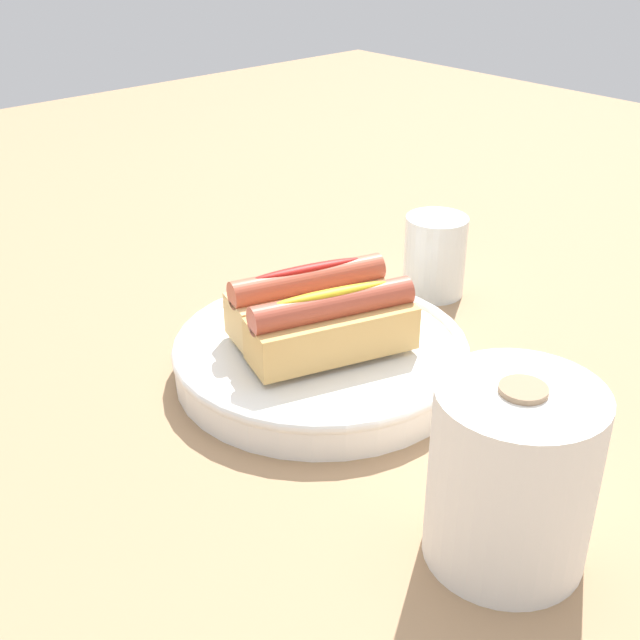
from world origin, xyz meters
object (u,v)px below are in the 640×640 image
Objects in this scene: hotdog_front at (308,300)px; hotdog_back at (332,326)px; paper_towel_roll at (512,476)px; water_glass at (434,261)px; serving_bowl at (320,355)px.

hotdog_front is 0.06m from hotdog_back.
hotdog_front and hotdog_back have the same top height.
hotdog_front is at bearing -104.13° from paper_towel_roll.
water_glass is 0.41m from paper_towel_roll.
serving_bowl is 0.05m from hotdog_back.
serving_bowl is 3.04× the size of water_glass.
hotdog_front is at bearing 5.10° from water_glass.
hotdog_back is at bearing -103.13° from paper_towel_roll.
hotdog_front is at bearing -108.47° from serving_bowl.
serving_bowl is at bearing 71.53° from hotdog_front.
water_glass is (-0.20, -0.02, -0.03)m from hotdog_front.
hotdog_front reaches higher than serving_bowl.
hotdog_back reaches higher than water_glass.
paper_towel_roll is at bearing 76.32° from serving_bowl.
hotdog_front is 0.20m from water_glass.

